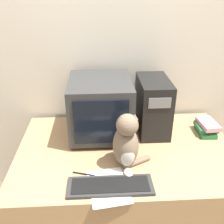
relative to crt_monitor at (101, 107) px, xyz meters
The scene contains 9 objects.
wall_back 0.49m from the crt_monitor, 62.65° to the left, with size 7.00×0.05×2.50m.
desk 0.64m from the crt_monitor, 51.98° to the right, with size 1.47×0.96×0.72m.
crt_monitor is the anchor object (origin of this frame).
computer_tower 0.38m from the crt_monitor, ahead, with size 0.21×0.39×0.40m.
keyboard 0.62m from the crt_monitor, 86.28° to the right, with size 0.47×0.16×0.02m.
cat 0.42m from the crt_monitor, 69.62° to the right, with size 0.24×0.26×0.36m.
book_stack 0.80m from the crt_monitor, ahead, with size 0.14×0.20×0.09m.
pen 0.52m from the crt_monitor, 103.50° to the right, with size 0.13×0.05×0.01m.
paper_sheet 0.62m from the crt_monitor, 87.45° to the right, with size 0.25×0.32×0.00m.
Camera 1 is at (-0.19, -0.98, 1.74)m, focal length 42.00 mm.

